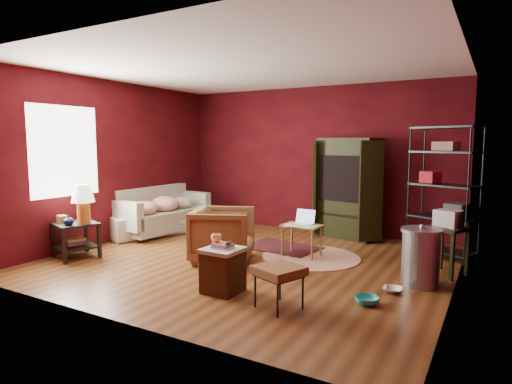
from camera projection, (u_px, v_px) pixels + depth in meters
room at (246, 166)px, 6.16m from camera, size 5.54×5.04×2.84m
sofa at (162, 211)px, 8.23m from camera, size 1.30×2.21×0.83m
armchair at (223, 232)px, 6.24m from camera, size 1.05×1.08×0.87m
pet_bowl_steel at (393, 283)px, 4.96m from camera, size 0.24×0.08×0.24m
pet_bowl_turquoise at (367, 292)px, 4.59m from camera, size 0.27×0.16×0.26m
vase at (68, 220)px, 6.21m from camera, size 0.19×0.20×0.15m
mug at (216, 237)px, 4.96m from camera, size 0.13×0.11×0.12m
side_table at (79, 214)px, 6.39m from camera, size 0.71×0.71×1.12m
sofa_cushions at (161, 213)px, 8.20m from camera, size 0.92×1.98×0.81m
hamper at (223, 269)px, 4.96m from camera, size 0.44×0.44×0.60m
footstool at (279, 272)px, 4.46m from camera, size 0.57×0.57×0.45m
rug_round at (311, 257)px, 6.47m from camera, size 1.50×1.50×0.01m
rug_oriental at (282, 247)px, 7.06m from camera, size 1.31×0.96×0.01m
laptop_desk at (302, 228)px, 6.50m from camera, size 0.59×0.46×0.71m
tv_armoire at (348, 186)px, 7.79m from camera, size 1.41×0.92×1.82m
wire_shelving at (445, 186)px, 6.39m from camera, size 1.05×0.76×1.98m
small_stand at (448, 227)px, 5.57m from camera, size 0.57×0.57×0.86m
trash_can at (421, 257)px, 5.18m from camera, size 0.64×0.64×0.76m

